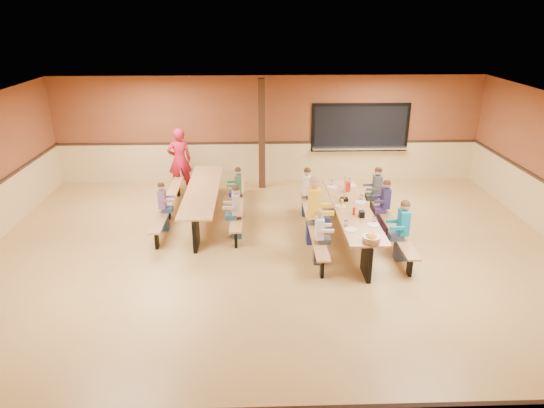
{
  "coord_description": "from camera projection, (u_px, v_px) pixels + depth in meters",
  "views": [
    {
      "loc": [
        -0.36,
        -8.48,
        4.63
      ],
      "look_at": [
        -0.06,
        0.22,
        1.15
      ],
      "focal_mm": 32.0,
      "sensor_mm": 36.0,
      "label": 1
    }
  ],
  "objects": [
    {
      "name": "ground",
      "position": [
        276.0,
        262.0,
        9.6
      ],
      "size": [
        12.0,
        12.0,
        0.0
      ],
      "primitive_type": "plane",
      "color": "#A5783E",
      "rests_on": "ground"
    },
    {
      "name": "room_envelope",
      "position": [
        276.0,
        230.0,
        9.34
      ],
      "size": [
        12.04,
        10.04,
        3.02
      ],
      "color": "brown",
      "rests_on": "ground"
    },
    {
      "name": "kitchen_pass_through",
      "position": [
        360.0,
        130.0,
        13.73
      ],
      "size": [
        2.78,
        0.28,
        1.38
      ],
      "color": "black",
      "rests_on": "ground"
    },
    {
      "name": "structural_post",
      "position": [
        262.0,
        135.0,
        13.12
      ],
      "size": [
        0.18,
        0.18,
        3.0
      ],
      "primitive_type": "cube",
      "color": "#311C10",
      "rests_on": "ground"
    },
    {
      "name": "cafeteria_table_main",
      "position": [
        352.0,
        217.0,
        10.35
      ],
      "size": [
        1.91,
        3.7,
        0.74
      ],
      "color": "#AD7445",
      "rests_on": "ground"
    },
    {
      "name": "cafeteria_table_second",
      "position": [
        203.0,
        197.0,
        11.44
      ],
      "size": [
        1.91,
        3.7,
        0.74
      ],
      "color": "#AD7445",
      "rests_on": "ground"
    },
    {
      "name": "seated_child_white_left",
      "position": [
        319.0,
        237.0,
        9.34
      ],
      "size": [
        0.33,
        0.27,
        1.13
      ],
      "primitive_type": null,
      "color": "white",
      "rests_on": "ground"
    },
    {
      "name": "seated_adult_yellow",
      "position": [
        314.0,
        210.0,
        10.14
      ],
      "size": [
        0.5,
        0.41,
        1.48
      ],
      "primitive_type": null,
      "color": "yellow",
      "rests_on": "ground"
    },
    {
      "name": "seated_child_grey_left",
      "position": [
        307.0,
        192.0,
        11.57
      ],
      "size": [
        0.36,
        0.29,
        1.19
      ],
      "primitive_type": null,
      "color": "silver",
      "rests_on": "ground"
    },
    {
      "name": "seated_child_teal_right",
      "position": [
        403.0,
        231.0,
        9.47
      ],
      "size": [
        0.39,
        0.32,
        1.25
      ],
      "primitive_type": null,
      "color": "#107EA4",
      "rests_on": "ground"
    },
    {
      "name": "seated_child_navy_right",
      "position": [
        385.0,
        206.0,
        10.76
      ],
      "size": [
        0.36,
        0.29,
        1.19
      ],
      "primitive_type": null,
      "color": "navy",
      "rests_on": "ground"
    },
    {
      "name": "seated_child_char_right",
      "position": [
        377.0,
        193.0,
        11.49
      ],
      "size": [
        0.38,
        0.31,
        1.23
      ],
      "primitive_type": null,
      "color": "#4E5259",
      "rests_on": "ground"
    },
    {
      "name": "seated_child_purple_sec",
      "position": [
        163.0,
        207.0,
        10.79
      ],
      "size": [
        0.33,
        0.27,
        1.13
      ],
      "primitive_type": null,
      "color": "slate",
      "rests_on": "ground"
    },
    {
      "name": "seated_child_green_sec",
      "position": [
        238.0,
        191.0,
        11.72
      ],
      "size": [
        0.34,
        0.28,
        1.15
      ],
      "primitive_type": null,
      "color": "#306444",
      "rests_on": "ground"
    },
    {
      "name": "seated_child_tan_sec",
      "position": [
        236.0,
        212.0,
        10.42
      ],
      "size": [
        0.36,
        0.29,
        1.19
      ],
      "primitive_type": null,
      "color": "#A9998A",
      "rests_on": "ground"
    },
    {
      "name": "standing_woman",
      "position": [
        180.0,
        160.0,
        13.07
      ],
      "size": [
        0.74,
        0.59,
        1.76
      ],
      "primitive_type": "imported",
      "rotation": [
        0.0,
        0.0,
        3.45
      ],
      "color": "#A91329",
      "rests_on": "ground"
    },
    {
      "name": "punch_pitcher",
      "position": [
        347.0,
        186.0,
        11.19
      ],
      "size": [
        0.16,
        0.16,
        0.22
      ],
      "primitive_type": "cylinder",
      "color": "#B42318",
      "rests_on": "cafeteria_table_main"
    },
    {
      "name": "chip_bowl",
      "position": [
        371.0,
        239.0,
        8.71
      ],
      "size": [
        0.32,
        0.32,
        0.15
      ],
      "primitive_type": null,
      "color": "orange",
      "rests_on": "cafeteria_table_main"
    },
    {
      "name": "napkin_dispenser",
      "position": [
        362.0,
        214.0,
        9.79
      ],
      "size": [
        0.1,
        0.14,
        0.13
      ],
      "primitive_type": "cube",
      "color": "black",
      "rests_on": "cafeteria_table_main"
    },
    {
      "name": "condiment_mustard",
      "position": [
        342.0,
        203.0,
        10.29
      ],
      "size": [
        0.06,
        0.06,
        0.17
      ],
      "primitive_type": "cylinder",
      "color": "yellow",
      "rests_on": "cafeteria_table_main"
    },
    {
      "name": "condiment_ketchup",
      "position": [
        354.0,
        211.0,
        9.88
      ],
      "size": [
        0.06,
        0.06,
        0.17
      ],
      "primitive_type": "cylinder",
      "color": "#B2140F",
      "rests_on": "cafeteria_table_main"
    },
    {
      "name": "table_paddle",
      "position": [
        344.0,
        195.0,
        10.61
      ],
      "size": [
        0.16,
        0.16,
        0.56
      ],
      "color": "black",
      "rests_on": "cafeteria_table_main"
    },
    {
      "name": "place_settings",
      "position": [
        352.0,
        205.0,
        10.25
      ],
      "size": [
        0.65,
        3.3,
        0.11
      ],
      "primitive_type": null,
      "color": "beige",
      "rests_on": "cafeteria_table_main"
    }
  ]
}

